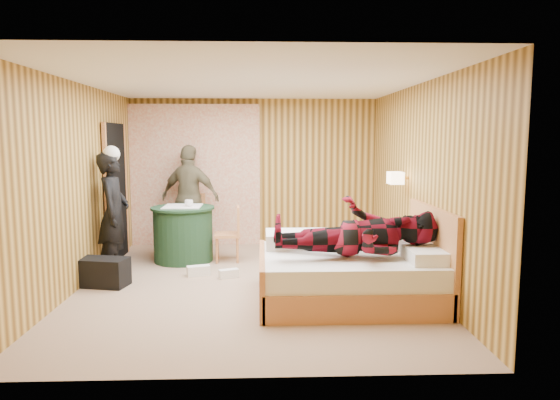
{
  "coord_description": "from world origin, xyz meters",
  "views": [
    {
      "loc": [
        0.14,
        -6.13,
        1.82
      ],
      "look_at": [
        0.36,
        0.12,
        1.05
      ],
      "focal_mm": 32.0,
      "sensor_mm": 36.0,
      "label": 1
    }
  ],
  "objects_px": {
    "man_at_table": "(190,198)",
    "woman_standing": "(114,213)",
    "chair_far": "(191,217)",
    "chair_near": "(232,229)",
    "man_on_bed": "(356,219)",
    "nightstand": "(395,257)",
    "wall_lamp": "(396,178)",
    "bed": "(349,273)",
    "duffel_bag": "(102,272)",
    "round_table": "(183,233)"
  },
  "relations": [
    {
      "from": "man_at_table",
      "to": "woman_standing",
      "type": "bearing_deg",
      "value": 80.53
    },
    {
      "from": "man_at_table",
      "to": "chair_far",
      "type": "bearing_deg",
      "value": 125.5
    },
    {
      "from": "chair_near",
      "to": "man_on_bed",
      "type": "distance_m",
      "value": 2.58
    },
    {
      "from": "woman_standing",
      "to": "man_at_table",
      "type": "relative_size",
      "value": 0.96
    },
    {
      "from": "chair_near",
      "to": "nightstand",
      "type": "bearing_deg",
      "value": 62.39
    },
    {
      "from": "wall_lamp",
      "to": "woman_standing",
      "type": "bearing_deg",
      "value": 178.44
    },
    {
      "from": "wall_lamp",
      "to": "man_at_table",
      "type": "bearing_deg",
      "value": 151.91
    },
    {
      "from": "man_at_table",
      "to": "man_on_bed",
      "type": "bearing_deg",
      "value": 146.31
    },
    {
      "from": "nightstand",
      "to": "chair_far",
      "type": "bearing_deg",
      "value": 148.57
    },
    {
      "from": "bed",
      "to": "duffel_bag",
      "type": "bearing_deg",
      "value": 168.34
    },
    {
      "from": "round_table",
      "to": "chair_far",
      "type": "xyz_separation_m",
      "value": [
        0.01,
        0.73,
        0.12
      ]
    },
    {
      "from": "bed",
      "to": "chair_far",
      "type": "xyz_separation_m",
      "value": [
        -2.15,
        2.62,
        0.23
      ]
    },
    {
      "from": "duffel_bag",
      "to": "woman_standing",
      "type": "xyz_separation_m",
      "value": [
        0.0,
        0.58,
        0.65
      ]
    },
    {
      "from": "nightstand",
      "to": "round_table",
      "type": "bearing_deg",
      "value": 160.37
    },
    {
      "from": "round_table",
      "to": "duffel_bag",
      "type": "bearing_deg",
      "value": -122.47
    },
    {
      "from": "nightstand",
      "to": "chair_far",
      "type": "relative_size",
      "value": 0.61
    },
    {
      "from": "woman_standing",
      "to": "man_at_table",
      "type": "height_order",
      "value": "man_at_table"
    },
    {
      "from": "round_table",
      "to": "woman_standing",
      "type": "height_order",
      "value": "woman_standing"
    },
    {
      "from": "bed",
      "to": "man_at_table",
      "type": "relative_size",
      "value": 1.15
    },
    {
      "from": "wall_lamp",
      "to": "nightstand",
      "type": "bearing_deg",
      "value": -100.04
    },
    {
      "from": "nightstand",
      "to": "round_table",
      "type": "xyz_separation_m",
      "value": [
        -2.92,
        1.04,
        0.14
      ]
    },
    {
      "from": "nightstand",
      "to": "chair_near",
      "type": "bearing_deg",
      "value": 155.54
    },
    {
      "from": "nightstand",
      "to": "man_on_bed",
      "type": "bearing_deg",
      "value": -124.3
    },
    {
      "from": "chair_far",
      "to": "duffel_bag",
      "type": "xyz_separation_m",
      "value": [
        -0.82,
        -2.0,
        -0.36
      ]
    },
    {
      "from": "chair_near",
      "to": "woman_standing",
      "type": "height_order",
      "value": "woman_standing"
    },
    {
      "from": "woman_standing",
      "to": "man_at_table",
      "type": "xyz_separation_m",
      "value": [
        0.81,
        1.48,
        0.04
      ]
    },
    {
      "from": "bed",
      "to": "chair_near",
      "type": "xyz_separation_m",
      "value": [
        -1.44,
        1.84,
        0.17
      ]
    },
    {
      "from": "bed",
      "to": "man_on_bed",
      "type": "relative_size",
      "value": 1.12
    },
    {
      "from": "duffel_bag",
      "to": "bed",
      "type": "bearing_deg",
      "value": 0.41
    },
    {
      "from": "wall_lamp",
      "to": "chair_far",
      "type": "distance_m",
      "value": 3.41
    },
    {
      "from": "chair_near",
      "to": "man_at_table",
      "type": "bearing_deg",
      "value": -141.84
    },
    {
      "from": "chair_far",
      "to": "wall_lamp",
      "type": "bearing_deg",
      "value": -17.16
    },
    {
      "from": "duffel_bag",
      "to": "man_at_table",
      "type": "bearing_deg",
      "value": 80.58
    },
    {
      "from": "chair_far",
      "to": "woman_standing",
      "type": "height_order",
      "value": "woman_standing"
    },
    {
      "from": "nightstand",
      "to": "man_at_table",
      "type": "height_order",
      "value": "man_at_table"
    },
    {
      "from": "round_table",
      "to": "woman_standing",
      "type": "relative_size",
      "value": 0.57
    },
    {
      "from": "wall_lamp",
      "to": "chair_far",
      "type": "bearing_deg",
      "value": 152.56
    },
    {
      "from": "chair_near",
      "to": "round_table",
      "type": "bearing_deg",
      "value": -96.69
    },
    {
      "from": "round_table",
      "to": "man_at_table",
      "type": "bearing_deg",
      "value": 90.0
    },
    {
      "from": "wall_lamp",
      "to": "nightstand",
      "type": "distance_m",
      "value": 1.05
    },
    {
      "from": "wall_lamp",
      "to": "man_on_bed",
      "type": "relative_size",
      "value": 0.15
    },
    {
      "from": "round_table",
      "to": "duffel_bag",
      "type": "xyz_separation_m",
      "value": [
        -0.81,
        -1.27,
        -0.24
      ]
    },
    {
      "from": "chair_far",
      "to": "duffel_bag",
      "type": "relative_size",
      "value": 1.5
    },
    {
      "from": "nightstand",
      "to": "man_at_table",
      "type": "bearing_deg",
      "value": 147.99
    },
    {
      "from": "man_at_table",
      "to": "man_on_bed",
      "type": "height_order",
      "value": "man_on_bed"
    },
    {
      "from": "wall_lamp",
      "to": "chair_far",
      "type": "height_order",
      "value": "wall_lamp"
    },
    {
      "from": "chair_far",
      "to": "man_at_table",
      "type": "relative_size",
      "value": 0.54
    },
    {
      "from": "woman_standing",
      "to": "man_on_bed",
      "type": "xyz_separation_m",
      "value": [
        3.0,
        -1.42,
        0.14
      ]
    },
    {
      "from": "chair_near",
      "to": "duffel_bag",
      "type": "height_order",
      "value": "chair_near"
    },
    {
      "from": "duffel_bag",
      "to": "man_at_table",
      "type": "relative_size",
      "value": 0.36
    }
  ]
}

